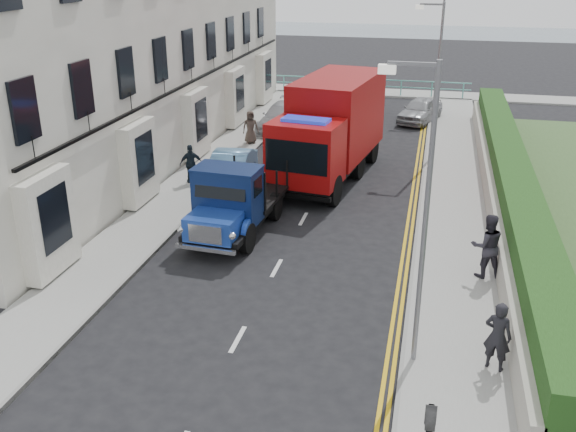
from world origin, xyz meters
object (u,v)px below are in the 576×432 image
object	(u,v)px
bedford_lorry	(230,206)
red_lorry	(331,127)
lamp_mid	(435,74)
parked_car_front	(233,188)
lamp_near	(421,204)
lamp_far	(438,45)
pedestrian_east_near	(498,336)

from	to	relation	value
bedford_lorry	red_lorry	bearing A→B (deg)	76.83
lamp_mid	parked_car_front	size ratio (longest dim) A/B	1.96
lamp_near	lamp_far	size ratio (longest dim) A/B	1.00
lamp_far	bedford_lorry	world-z (taller)	lamp_far
red_lorry	pedestrian_east_near	xyz separation A→B (m)	(5.94, -12.86, -1.23)
lamp_near	lamp_far	xyz separation A→B (m)	(0.00, 26.00, 0.00)
bedford_lorry	pedestrian_east_near	xyz separation A→B (m)	(8.12, -5.78, -0.19)
lamp_near	parked_car_front	world-z (taller)	lamp_near
lamp_far	parked_car_front	distance (m)	18.74
lamp_far	pedestrian_east_near	distance (m)	26.21
lamp_near	red_lorry	bearing A→B (deg)	107.32
lamp_far	parked_car_front	size ratio (longest dim) A/B	1.96
bedford_lorry	red_lorry	size ratio (longest dim) A/B	0.66
lamp_mid	parked_car_front	xyz separation A→B (m)	(-7.12, -7.00, -3.39)
bedford_lorry	red_lorry	world-z (taller)	red_lorry
lamp_far	pedestrian_east_near	xyz separation A→B (m)	(1.92, -25.96, -3.03)
lamp_near	pedestrian_east_near	size ratio (longest dim) A/B	4.13
bedford_lorry	pedestrian_east_near	distance (m)	9.97
bedford_lorry	red_lorry	xyz separation A→B (m)	(2.18, 7.08, 1.04)
lamp_mid	lamp_far	size ratio (longest dim) A/B	1.00
lamp_near	bedford_lorry	bearing A→B (deg)	136.82
lamp_far	parked_car_front	world-z (taller)	lamp_far
lamp_far	lamp_mid	bearing A→B (deg)	-90.00
lamp_mid	pedestrian_east_near	world-z (taller)	lamp_mid
red_lorry	lamp_mid	bearing A→B (deg)	45.94
lamp_far	red_lorry	bearing A→B (deg)	-107.06
lamp_near	red_lorry	world-z (taller)	lamp_near
lamp_mid	red_lorry	distance (m)	5.39
lamp_near	red_lorry	distance (m)	13.63
bedford_lorry	lamp_far	bearing A→B (deg)	76.87
lamp_far	bedford_lorry	bearing A→B (deg)	-107.08
parked_car_front	lamp_near	bearing A→B (deg)	-56.12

